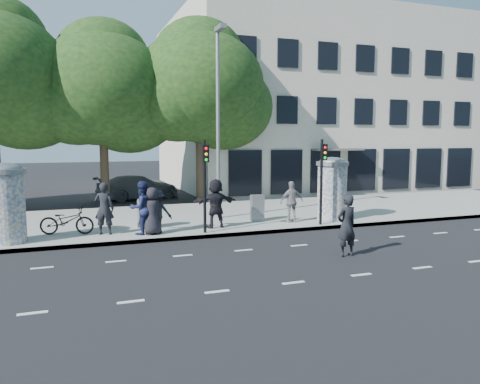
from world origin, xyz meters
name	(u,v)px	position (x,y,z in m)	size (l,w,h in m)	color
ground	(260,261)	(0.00, 0.00, 0.00)	(120.00, 120.00, 0.00)	black
sidewalk	(196,218)	(0.00, 7.50, 0.07)	(40.00, 8.00, 0.15)	gray
curb	(223,235)	(0.00, 3.55, 0.07)	(40.00, 0.10, 0.16)	slate
lane_dash_near	(293,283)	(0.00, -2.20, 0.00)	(32.00, 0.12, 0.01)	silver
lane_dash_far	(244,250)	(0.00, 1.40, 0.00)	(32.00, 0.12, 0.01)	silver
ad_column_left	(6,201)	(-7.20, 4.50, 1.54)	(1.36, 1.36, 2.65)	beige
ad_column_right	(332,187)	(5.20, 4.70, 1.54)	(1.36, 1.36, 2.65)	beige
traffic_pole_near	(205,176)	(-0.60, 3.79, 2.23)	(0.22, 0.31, 3.40)	black
traffic_pole_far	(322,173)	(4.20, 3.79, 2.23)	(0.22, 0.31, 3.40)	black
street_lamp	(218,109)	(0.80, 6.63, 4.79)	(0.25, 0.93, 8.00)	slate
tree_near_left	(102,89)	(-3.50, 12.70, 6.06)	(6.80, 6.80, 8.97)	#38281C
tree_center	(199,87)	(1.50, 12.30, 6.31)	(7.00, 7.00, 9.30)	#38281C
building	(306,106)	(12.00, 19.99, 5.99)	(20.30, 15.85, 12.00)	#B5AD97
ped_a	(153,211)	(-2.44, 4.20, 1.00)	(0.83, 0.54, 1.71)	black
ped_b	(104,208)	(-4.07, 4.78, 1.09)	(0.69, 0.45, 1.89)	black
ped_c	(142,208)	(-2.80, 4.38, 1.11)	(0.93, 0.73, 1.92)	#1F244E
ped_d	(158,212)	(-2.24, 4.36, 0.94)	(1.02, 0.58, 1.57)	black
ped_e	(292,202)	(3.33, 4.70, 1.00)	(0.99, 0.57, 1.70)	gray
ped_f	(216,203)	(0.05, 4.64, 1.10)	(1.76, 0.63, 1.90)	black
man_road	(346,225)	(2.71, -0.34, 0.95)	(0.69, 0.46, 1.90)	black
bicycle	(67,221)	(-5.35, 5.24, 0.65)	(1.89, 0.66, 1.00)	black
cabinet_left	(146,213)	(-2.50, 5.49, 0.72)	(0.55, 0.40, 1.14)	gray
cabinet_right	(257,208)	(2.10, 5.43, 0.70)	(0.52, 0.38, 1.09)	slate
car_right	(138,187)	(-1.46, 15.35, 0.70)	(4.84, 1.97, 1.40)	#5A5F62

